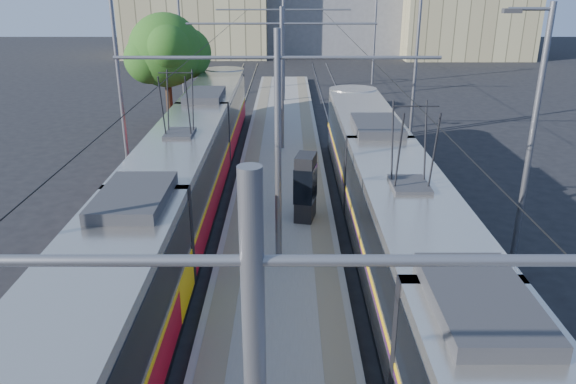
{
  "coord_description": "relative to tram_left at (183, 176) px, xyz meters",
  "views": [
    {
      "loc": [
        0.29,
        -8.0,
        8.64
      ],
      "look_at": [
        0.3,
        10.23,
        1.6
      ],
      "focal_mm": 35.0,
      "sensor_mm": 36.0,
      "label": 1
    }
  ],
  "objects": [
    {
      "name": "platform",
      "position": [
        3.6,
        5.4,
        -1.55
      ],
      "size": [
        4.0,
        50.0,
        0.3
      ],
      "primitive_type": "cube",
      "color": "gray",
      "rests_on": "ground"
    },
    {
      "name": "tactile_strip_left",
      "position": [
        2.15,
        5.4,
        -1.4
      ],
      "size": [
        0.7,
        50.0,
        0.01
      ],
      "primitive_type": "cube",
      "color": "gray",
      "rests_on": "platform"
    },
    {
      "name": "tactile_strip_right",
      "position": [
        5.05,
        5.4,
        -1.4
      ],
      "size": [
        0.7,
        50.0,
        0.01
      ],
      "primitive_type": "cube",
      "color": "gray",
      "rests_on": "platform"
    },
    {
      "name": "rails",
      "position": [
        3.6,
        5.4,
        -1.69
      ],
      "size": [
        8.71,
        70.0,
        0.03
      ],
      "color": "gray",
      "rests_on": "ground"
    },
    {
      "name": "tram_left",
      "position": [
        0.0,
        0.0,
        0.0
      ],
      "size": [
        2.43,
        32.29,
        5.5
      ],
      "color": "black",
      "rests_on": "ground"
    },
    {
      "name": "tram_right",
      "position": [
        7.2,
        -5.33,
        0.15
      ],
      "size": [
        2.43,
        30.04,
        5.5
      ],
      "color": "black",
      "rests_on": "ground"
    },
    {
      "name": "catenary",
      "position": [
        3.6,
        2.56,
        2.82
      ],
      "size": [
        9.2,
        70.0,
        7.0
      ],
      "color": "slate",
      "rests_on": "platform"
    },
    {
      "name": "street_lamps",
      "position": [
        3.6,
        9.4,
        2.48
      ],
      "size": [
        15.18,
        38.22,
        8.0
      ],
      "color": "slate",
      "rests_on": "ground"
    },
    {
      "name": "shelter",
      "position": [
        4.53,
        -0.7,
        -0.12
      ],
      "size": [
        0.9,
        1.22,
        2.45
      ],
      "rotation": [
        0.0,
        0.0,
        -0.21
      ],
      "color": "black",
      "rests_on": "platform"
    },
    {
      "name": "tree",
      "position": [
        -2.88,
        13.65,
        2.86
      ],
      "size": [
        4.64,
        4.29,
        6.75
      ],
      "color": "#382314",
      "rests_on": "ground"
    }
  ]
}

